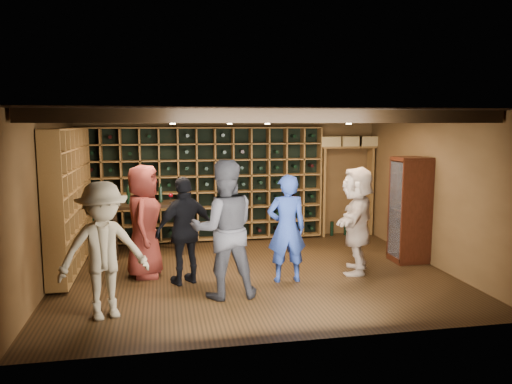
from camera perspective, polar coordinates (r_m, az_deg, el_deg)
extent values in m
plane|color=black|center=(7.93, -0.28, -9.29)|extent=(6.00, 6.00, 0.00)
plane|color=brown|center=(10.10, -2.86, 1.67)|extent=(6.00, 0.00, 6.00)
plane|color=brown|center=(5.25, 4.68, -4.11)|extent=(6.00, 0.00, 6.00)
plane|color=brown|center=(7.70, -22.81, -0.87)|extent=(0.00, 5.00, 5.00)
plane|color=brown|center=(8.71, 19.52, 0.23)|extent=(0.00, 5.00, 5.00)
plane|color=black|center=(7.58, -0.29, 9.10)|extent=(6.00, 6.00, 0.00)
cube|color=black|center=(6.01, 2.51, 8.65)|extent=(5.90, 0.18, 0.16)
cube|color=black|center=(7.08, 0.45, 8.54)|extent=(5.90, 0.18, 0.16)
cube|color=black|center=(8.17, -1.07, 8.44)|extent=(5.90, 0.18, 0.16)
cube|color=black|center=(9.25, -2.22, 8.37)|extent=(5.90, 0.18, 0.16)
cylinder|color=black|center=(7.45, -9.50, 8.16)|extent=(0.10, 0.10, 0.10)
cylinder|color=black|center=(8.03, 1.31, 8.24)|extent=(0.10, 0.10, 0.10)
cylinder|color=black|center=(7.67, 10.57, 8.13)|extent=(0.10, 0.10, 0.10)
cylinder|color=black|center=(8.73, -3.04, 8.20)|extent=(0.10, 0.10, 0.10)
cube|color=brown|center=(9.89, -5.74, 0.92)|extent=(4.65, 0.30, 2.20)
cube|color=black|center=(9.89, -5.74, 0.92)|extent=(4.56, 0.02, 2.16)
cube|color=brown|center=(8.48, -20.51, -0.68)|extent=(0.30, 2.65, 2.20)
cube|color=black|center=(8.48, -20.51, -0.68)|extent=(0.29, 0.02, 2.16)
cube|color=brown|center=(10.48, 10.41, 5.07)|extent=(1.15, 0.32, 0.04)
cube|color=brown|center=(10.76, 12.87, 0.15)|extent=(0.05, 0.28, 1.85)
cube|color=brown|center=(10.39, 7.61, 0.01)|extent=(0.05, 0.28, 1.85)
cube|color=tan|center=(10.34, 8.35, 5.74)|extent=(0.40, 0.30, 0.20)
cube|color=tan|center=(10.50, 10.68, 5.72)|extent=(0.40, 0.30, 0.20)
cube|color=tan|center=(10.63, 12.45, 5.70)|extent=(0.40, 0.30, 0.20)
cube|color=#35130A|center=(8.97, 16.96, -7.26)|extent=(0.55, 0.50, 0.10)
cube|color=#35130A|center=(8.79, 17.18, -1.90)|extent=(0.55, 0.50, 1.70)
cube|color=white|center=(8.68, 15.67, -1.97)|extent=(0.01, 0.46, 1.60)
cube|color=#35130A|center=(8.79, 17.18, -1.90)|extent=(0.50, 0.44, 0.02)
sphere|color=#59260C|center=(8.77, 17.10, -1.26)|extent=(0.18, 0.18, 0.18)
imported|color=navy|center=(7.38, 3.52, -4.18)|extent=(0.59, 0.39, 1.60)
imported|color=black|center=(6.69, -3.68, -4.27)|extent=(0.93, 0.74, 1.86)
imported|color=maroon|center=(7.78, -12.69, -3.27)|extent=(0.65, 0.90, 1.72)
imported|color=black|center=(7.33, -8.08, -4.41)|extent=(1.00, 0.72, 1.58)
imported|color=#85785C|center=(6.26, -17.04, -6.43)|extent=(1.21, 0.92, 1.66)
imported|color=tan|center=(7.98, 11.45, -3.14)|extent=(1.12, 1.61, 1.67)
cube|color=black|center=(9.07, -12.38, -1.42)|extent=(1.30, 0.78, 0.05)
cube|color=black|center=(8.86, -15.74, -4.79)|extent=(0.07, 0.07, 0.88)
cube|color=black|center=(8.99, -8.52, -4.41)|extent=(0.07, 0.07, 0.88)
cube|color=black|center=(9.36, -15.91, -4.13)|extent=(0.07, 0.07, 0.88)
cube|color=black|center=(9.48, -9.08, -3.78)|extent=(0.07, 0.07, 0.88)
cylinder|color=black|center=(9.07, -14.37, -0.43)|extent=(0.07, 0.07, 0.28)
cylinder|color=black|center=(9.09, -12.77, -0.36)|extent=(0.07, 0.07, 0.28)
cylinder|color=black|center=(9.13, -10.85, -0.27)|extent=(0.07, 0.07, 0.28)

